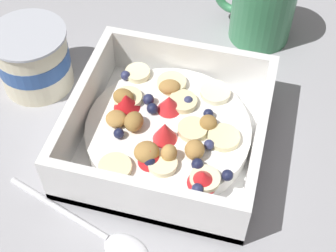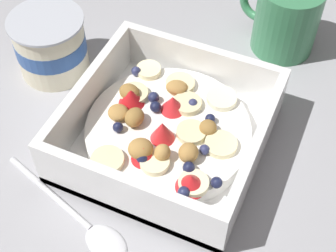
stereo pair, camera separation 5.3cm
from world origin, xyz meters
TOP-DOWN VIEW (x-y plane):
  - ground_plane at (0.00, 0.00)m, footprint 2.40×2.40m
  - fruit_bowl at (0.02, -0.00)m, footprint 0.20×0.20m
  - spoon at (-0.11, 0.02)m, footprint 0.07×0.17m
  - yogurt_cup at (0.07, 0.17)m, footprint 0.09×0.09m
  - coffee_mug at (0.22, -0.07)m, footprint 0.08×0.11m

SIDE VIEW (x-z plane):
  - ground_plane at x=0.00m, z-range 0.00..0.00m
  - spoon at x=-0.11m, z-range 0.00..0.01m
  - fruit_bowl at x=0.02m, z-range -0.01..0.05m
  - yogurt_cup at x=0.07m, z-range 0.00..0.08m
  - coffee_mug at x=0.22m, z-range 0.00..0.09m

